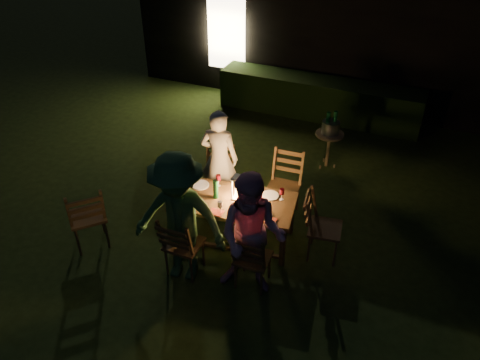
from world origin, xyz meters
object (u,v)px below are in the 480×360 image
at_px(dining_table, 234,204).
at_px(chair_near_right, 252,267).
at_px(chair_far_left, 219,187).
at_px(chair_far_right, 283,196).
at_px(bottle_bucket_b, 334,124).
at_px(chair_near_left, 184,254).
at_px(chair_spare, 90,226).
at_px(person_opp_left, 179,219).
at_px(bottle_bucket_a, 327,125).
at_px(lantern, 238,189).
at_px(side_table, 329,137).
at_px(bottle_table, 216,189).
at_px(person_opp_right, 252,236).
at_px(chair_end, 322,237).
at_px(ice_bucket, 331,128).
at_px(person_house_side, 219,159).

height_order(dining_table, chair_near_right, chair_near_right).
height_order(chair_near_right, chair_far_left, chair_far_left).
distance_m(chair_far_right, bottle_bucket_b, 1.74).
distance_m(chair_near_left, chair_spare, 1.44).
bearing_deg(chair_spare, dining_table, -20.83).
bearing_deg(person_opp_left, bottle_bucket_a, 64.87).
distance_m(lantern, side_table, 2.49).
xyz_separation_m(dining_table, lantern, (0.04, 0.06, 0.23)).
height_order(lantern, bottle_table, lantern).
height_order(chair_near_left, chair_near_right, chair_near_left).
distance_m(chair_far_left, lantern, 1.03).
bearing_deg(lantern, chair_near_right, -55.48).
relative_size(chair_near_left, chair_spare, 0.93).
xyz_separation_m(chair_far_left, person_opp_left, (0.24, -1.57, 0.60)).
bearing_deg(chair_spare, person_opp_right, -43.91).
bearing_deg(chair_end, chair_far_left, -114.22).
relative_size(bottle_table, bottle_bucket_b, 0.88).
height_order(chair_far_left, ice_bucket, chair_far_left).
xyz_separation_m(person_opp_right, ice_bucket, (0.13, 3.18, -0.07)).
bearing_deg(bottle_bucket_a, chair_near_right, -91.70).
xyz_separation_m(chair_far_right, person_house_side, (-1.00, -0.10, 0.47)).
bearing_deg(chair_far_right, person_house_side, 2.59).
bearing_deg(person_house_side, bottle_bucket_a, -134.93).
xyz_separation_m(chair_near_left, chair_end, (1.55, 1.01, 0.01)).
xyz_separation_m(chair_near_left, side_table, (1.03, 3.27, 0.28)).
height_order(person_opp_right, bottle_bucket_b, person_opp_right).
bearing_deg(person_opp_right, dining_table, 118.76).
bearing_deg(person_opp_right, lantern, 114.69).
height_order(lantern, ice_bucket, lantern).
height_order(chair_far_right, bottle_bucket_a, chair_far_right).
bearing_deg(person_opp_right, bottle_table, 130.49).
distance_m(chair_near_left, ice_bucket, 3.46).
bearing_deg(chair_end, bottle_table, -89.61).
xyz_separation_m(side_table, bottle_bucket_b, (0.05, 0.04, 0.24)).
bearing_deg(chair_near_left, chair_spare, -178.49).
bearing_deg(dining_table, chair_far_right, 54.41).
xyz_separation_m(chair_near_left, chair_far_right, (0.76, 1.67, 0.02)).
bearing_deg(person_opp_left, chair_far_right, 57.80).
relative_size(chair_far_right, bottle_bucket_a, 3.24).
distance_m(chair_far_right, bottle_table, 1.22).
xyz_separation_m(chair_near_left, bottle_bucket_a, (0.98, 3.23, 0.52)).
height_order(chair_near_right, person_house_side, person_house_side).
xyz_separation_m(person_opp_right, side_table, (0.13, 3.18, -0.26)).
height_order(chair_near_right, person_opp_right, person_opp_right).
bearing_deg(chair_far_left, lantern, 118.09).
relative_size(ice_bucket, bottle_bucket_b, 0.94).
relative_size(chair_near_left, person_opp_left, 0.54).
bearing_deg(person_opp_right, chair_near_left, 176.83).
xyz_separation_m(chair_near_left, chair_far_left, (-0.23, 1.52, 0.00)).
distance_m(chair_far_left, chair_spare, 2.00).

